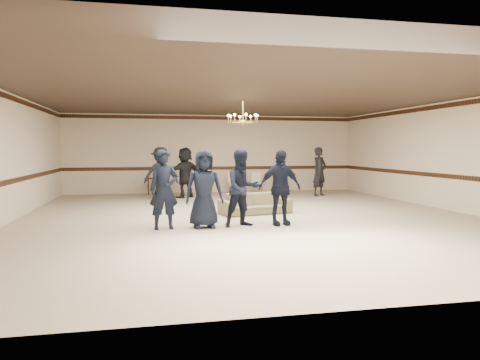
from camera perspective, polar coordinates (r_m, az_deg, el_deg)
The scene contains 16 objects.
room at distance 11.86m, azimuth 1.36°, elevation 2.98°, with size 12.01×14.01×3.21m.
chair_rail at distance 18.75m, azimuth -3.41°, elevation 1.51°, with size 12.00×0.02×0.14m, color #371D10.
crown_molding at distance 18.78m, azimuth -3.44°, elevation 7.87°, with size 12.00×0.02×0.14m, color #371D10.
chandelier at distance 12.88m, azimuth 0.37°, elevation 8.74°, with size 0.94×0.94×0.89m, color #B68E3A, non-canonical shape.
boy_a at distance 10.21m, azimuth -9.62°, elevation -1.22°, with size 0.65×0.43×1.78m, color black.
boy_b at distance 10.27m, azimuth -4.59°, elevation -1.14°, with size 0.87×0.57×1.78m, color black.
boy_c at distance 10.42m, azimuth 0.33°, elevation -1.06°, with size 0.87×0.68×1.78m, color black.
boy_d at distance 10.64m, azimuth 5.07°, elevation -0.97°, with size 1.05×0.44×1.78m, color black.
settee at distance 12.49m, azimuth 1.94°, elevation -3.01°, with size 1.97×0.77×0.58m, color #626141.
adult_left at distance 15.94m, azimuth -10.01°, elevation 0.78°, with size 1.20×0.69×1.87m, color black.
adult_mid at distance 16.69m, azimuth -6.99°, elevation 0.95°, with size 1.73×0.55×1.87m, color black.
adult_right at distance 17.46m, azimuth 10.05°, elevation 1.05°, with size 0.68×0.45×1.87m, color black.
banquet_chair_left at distance 18.12m, azimuth -0.90°, elevation -0.40°, with size 0.41×0.41×0.84m, color beige, non-canonical shape.
banquet_chair_mid at distance 18.33m, azimuth 2.17°, elevation -0.35°, with size 0.41×0.41×0.84m, color beige, non-canonical shape.
banquet_chair_right at distance 18.59m, azimuth 5.17°, elevation -0.30°, with size 0.41×0.41×0.84m, color beige, non-canonical shape.
console_table at distance 18.02m, azimuth -10.44°, elevation -0.77°, with size 0.80×0.34×0.67m, color #341C11.
Camera 1 is at (-2.65, -11.56, 1.81)m, focal length 33.62 mm.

